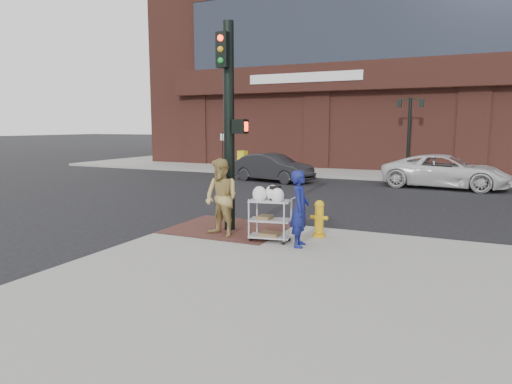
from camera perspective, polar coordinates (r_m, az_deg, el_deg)
The scene contains 13 objects.
ground at distance 10.55m, azimuth -2.91°, elevation -6.65°, with size 220.00×220.00×0.00m, color black.
brick_curb_ramp at distance 11.56m, azimuth -3.50°, elevation -4.53°, with size 2.80×2.40×0.01m, color #4D2724.
lamp_post at distance 25.18m, azimuth 18.60°, elevation 7.63°, with size 1.32×0.22×4.00m.
parking_sign at distance 27.48m, azimuth -4.19°, elevation 5.20°, with size 0.05×0.05×2.20m, color black.
traffic_signal_pole at distance 11.11m, azimuth -3.36°, elevation 8.85°, with size 0.61×0.51×5.00m.
woman_blue at distance 9.75m, azimuth 5.50°, elevation -2.09°, with size 0.60×0.39×1.64m, color navy.
pedestrian_tan at distance 10.62m, azimuth -4.34°, elevation -0.72°, with size 0.88×0.69×1.82m, color tan.
sedan_dark at distance 22.42m, azimuth 2.05°, elevation 3.07°, with size 1.45×4.15×1.37m, color black.
minivan_white at distance 21.72m, azimuth 22.59°, elevation 2.40°, with size 2.43×5.27×1.47m, color silver.
utility_cart at distance 10.20m, azimuth 1.77°, elevation -3.03°, with size 0.98×0.66×1.25m.
fire_hydrant at distance 10.68m, azimuth 7.90°, elevation -3.28°, with size 0.41×0.29×0.87m.
newsbox_red at distance 26.42m, azimuth 1.35°, elevation 3.77°, with size 0.41×0.37×0.98m, color maroon.
newsbox_yellow at distance 26.79m, azimuth -1.70°, elevation 3.98°, with size 0.47×0.42×1.12m, color yellow.
Camera 1 is at (4.73, -9.03, 2.72)m, focal length 32.00 mm.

